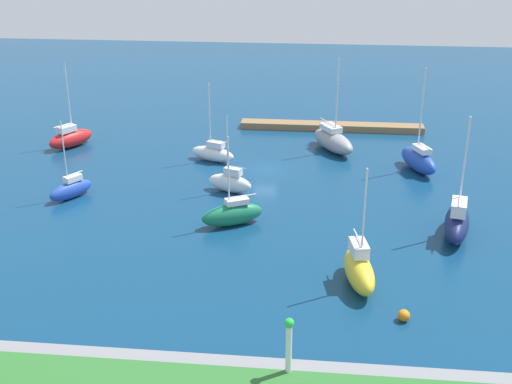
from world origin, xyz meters
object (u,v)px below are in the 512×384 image
(sailboat_white_lone_south, at_px, (213,153))
(sailboat_yellow_outer_mooring, at_px, (359,269))
(sailboat_red_near_pier, at_px, (70,138))
(sailboat_blue_lone_north, at_px, (418,160))
(pier_dock, at_px, (331,126))
(harbor_beacon, at_px, (289,342))
(sailboat_gray_east_end, at_px, (333,140))
(sailboat_white_inner_mooring, at_px, (230,182))
(mooring_buoy_orange, at_px, (404,315))
(sailboat_green_far_south, at_px, (233,214))
(sailboat_blue_by_breakwater, at_px, (71,189))
(sailboat_navy_west_end, at_px, (457,222))

(sailboat_white_lone_south, relative_size, sailboat_yellow_outer_mooring, 0.94)
(sailboat_yellow_outer_mooring, bearing_deg, sailboat_red_near_pier, -141.79)
(sailboat_blue_lone_north, bearing_deg, sailboat_white_lone_south, 65.73)
(pier_dock, distance_m, sailboat_yellow_outer_mooring, 39.47)
(harbor_beacon, xyz_separation_m, sailboat_gray_east_end, (-2.79, -43.27, -1.98))
(pier_dock, xyz_separation_m, sailboat_gray_east_end, (-0.12, 8.43, 0.85))
(sailboat_blue_lone_north, bearing_deg, sailboat_white_inner_mooring, 90.22)
(sailboat_red_near_pier, xyz_separation_m, sailboat_yellow_outer_mooring, (-33.14, 29.12, 0.22))
(harbor_beacon, xyz_separation_m, sailboat_blue_lone_north, (-11.97, -37.40, -1.96))
(sailboat_yellow_outer_mooring, bearing_deg, sailboat_white_lone_south, -159.93)
(sailboat_gray_east_end, height_order, sailboat_white_lone_south, sailboat_gray_east_end)
(pier_dock, height_order, sailboat_blue_lone_north, sailboat_blue_lone_north)
(sailboat_white_inner_mooring, height_order, mooring_buoy_orange, sailboat_white_inner_mooring)
(sailboat_green_far_south, relative_size, sailboat_blue_lone_north, 0.74)
(pier_dock, distance_m, sailboat_blue_by_breakwater, 36.07)
(sailboat_red_near_pier, xyz_separation_m, sailboat_navy_west_end, (-41.83, 19.99, 0.27))
(mooring_buoy_orange, bearing_deg, sailboat_yellow_outer_mooring, -57.05)
(sailboat_green_far_south, xyz_separation_m, sailboat_white_inner_mooring, (1.29, -7.64, -0.03))
(sailboat_blue_lone_north, xyz_separation_m, mooring_buoy_orange, (4.53, 29.57, -0.87))
(sailboat_blue_by_breakwater, relative_size, sailboat_blue_lone_north, 0.71)
(sailboat_green_far_south, bearing_deg, sailboat_gray_east_end, -140.06)
(sailboat_blue_by_breakwater, bearing_deg, mooring_buoy_orange, 91.82)
(sailboat_white_inner_mooring, bearing_deg, sailboat_navy_west_end, 179.22)
(sailboat_green_far_south, height_order, sailboat_yellow_outer_mooring, sailboat_yellow_outer_mooring)
(sailboat_green_far_south, height_order, sailboat_navy_west_end, sailboat_navy_west_end)
(sailboat_white_inner_mooring, relative_size, mooring_buoy_orange, 9.37)
(harbor_beacon, height_order, sailboat_green_far_south, sailboat_green_far_south)
(sailboat_gray_east_end, distance_m, sailboat_blue_by_breakwater, 30.79)
(sailboat_white_lone_south, relative_size, sailboat_navy_west_end, 0.84)
(sailboat_blue_by_breakwater, distance_m, sailboat_white_inner_mooring, 15.64)
(pier_dock, relative_size, sailboat_red_near_pier, 2.37)
(sailboat_white_lone_south, bearing_deg, pier_dock, -113.00)
(sailboat_red_near_pier, distance_m, sailboat_navy_west_end, 46.36)
(pier_dock, distance_m, mooring_buoy_orange, 44.13)
(sailboat_red_near_pier, height_order, sailboat_white_inner_mooring, sailboat_red_near_pier)
(sailboat_navy_west_end, relative_size, sailboat_blue_lone_north, 0.94)
(sailboat_gray_east_end, xyz_separation_m, sailboat_navy_west_end, (-10.45, 21.85, 0.13))
(sailboat_gray_east_end, height_order, mooring_buoy_orange, sailboat_gray_east_end)
(pier_dock, bearing_deg, sailboat_navy_west_end, 109.25)
(sailboat_gray_east_end, height_order, sailboat_green_far_south, sailboat_gray_east_end)
(harbor_beacon, height_order, sailboat_yellow_outer_mooring, sailboat_yellow_outer_mooring)
(sailboat_blue_by_breakwater, bearing_deg, harbor_beacon, 74.15)
(sailboat_gray_east_end, relative_size, sailboat_white_inner_mooring, 1.40)
(sailboat_yellow_outer_mooring, bearing_deg, sailboat_gray_east_end, 172.77)
(harbor_beacon, xyz_separation_m, sailboat_red_near_pier, (28.59, -41.41, -2.12))
(sailboat_red_near_pier, bearing_deg, sailboat_blue_lone_north, -63.43)
(sailboat_gray_east_end, relative_size, sailboat_blue_lone_north, 0.98)
(pier_dock, bearing_deg, sailboat_white_inner_mooring, 65.53)
(pier_dock, bearing_deg, harbor_beacon, 87.04)
(harbor_beacon, bearing_deg, sailboat_white_inner_mooring, -75.62)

